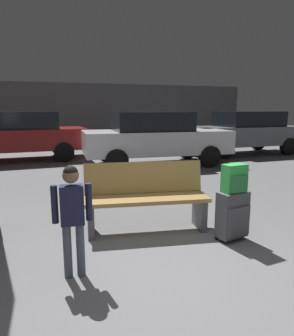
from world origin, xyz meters
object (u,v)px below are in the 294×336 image
object	(u,v)px
bench	(146,197)
child	(72,210)
parked_car_near	(155,137)
suitcase	(233,215)
parked_car_far	(19,135)
backpack_bright	(235,179)
parked_car_side	(245,131)

from	to	relation	value
bench	child	size ratio (longest dim) A/B	1.53
child	parked_car_near	world-z (taller)	parked_car_near
suitcase	parked_car_near	xyz separation A→B (m)	(0.81, 5.27, 0.48)
parked_car_near	parked_car_far	bearing A→B (deg)	151.56
bench	parked_car_near	bearing A→B (deg)	69.66
suitcase	parked_car_far	world-z (taller)	parked_car_far
bench	backpack_bright	world-z (taller)	backpack_bright
backpack_bright	parked_car_near	size ratio (longest dim) A/B	0.08
parked_car_near	parked_car_side	bearing A→B (deg)	17.02
parked_car_near	backpack_bright	bearing A→B (deg)	-98.74
parked_car_side	backpack_bright	bearing A→B (deg)	-125.64
parked_car_far	parked_car_side	distance (m)	7.63
parked_car_side	bench	bearing A→B (deg)	-133.64
suitcase	backpack_bright	bearing A→B (deg)	-134.57
backpack_bright	parked_car_near	xyz separation A→B (m)	(0.81, 5.27, 0.03)
backpack_bright	child	distance (m)	1.93
suitcase	parked_car_side	xyz separation A→B (m)	(4.62, 6.44, 0.48)
parked_car_far	parked_car_near	xyz separation A→B (m)	(3.78, -2.05, 0.00)
bench	child	world-z (taller)	child
parked_car_side	parked_car_near	distance (m)	3.98
bench	suitcase	world-z (taller)	bench
backpack_bright	parked_car_far	xyz separation A→B (m)	(-2.97, 7.32, 0.03)
bench	parked_car_near	size ratio (longest dim) A/B	0.40
bench	parked_car_near	xyz separation A→B (m)	(1.71, 4.62, 0.36)
suitcase	child	world-z (taller)	child
bench	parked_car_far	bearing A→B (deg)	107.20
bench	child	xyz separation A→B (m)	(-1.01, -0.94, 0.23)
child	parked_car_far	size ratio (longest dim) A/B	0.26
suitcase	child	distance (m)	1.96
backpack_bright	parked_car_far	world-z (taller)	parked_car_far
child	bench	bearing A→B (deg)	42.88
backpack_bright	bench	bearing A→B (deg)	144.09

